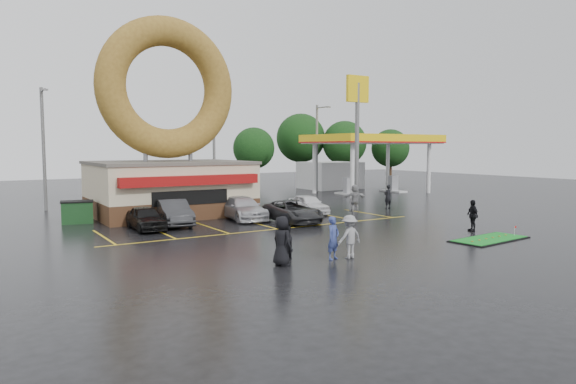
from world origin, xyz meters
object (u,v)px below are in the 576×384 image
streetlight_left (44,146)px  car_silver (243,208)px  car_grey (293,211)px  streetlight_right (317,146)px  dumpster (77,213)px  streetlight_mid (214,146)px  putting_green (489,239)px  shell_sign (357,115)px  car_white (308,204)px  person_blue (333,238)px  donut_shop (168,150)px  gas_station (353,156)px  car_black (146,218)px  person_cameraman (472,215)px  car_dgrey (173,212)px

streetlight_left → car_silver: streetlight_left is taller
streetlight_left → car_grey: 19.56m
streetlight_right → dumpster: size_ratio=5.00×
streetlight_right → car_grey: (-13.82, -16.75, -4.09)m
streetlight_mid → putting_green: (3.32, -26.16, -4.75)m
shell_sign → car_white: bearing=-152.5°
car_white → person_blue: (-7.41, -12.63, 0.22)m
donut_shop → car_grey: donut_shop is taller
shell_sign → car_grey: bearing=-147.7°
gas_station → car_black: 29.95m
donut_shop → person_cameraman: donut_shop is taller
shell_sign → car_dgrey: bearing=-167.1°
streetlight_mid → car_black: bearing=-127.1°
gas_station → car_dgrey: (-24.52, -12.94, -2.93)m
streetlight_mid → putting_green: bearing=-82.8°
shell_sign → dumpster: bearing=-179.9°
donut_shop → car_dgrey: donut_shop is taller
car_grey → person_blue: person_blue is taller
car_silver → car_black: bearing=-166.9°
car_white → dumpster: car_white is taller
dumpster → car_dgrey: bearing=-29.5°
streetlight_right → car_grey: bearing=-129.5°
person_cameraman → person_blue: bearing=-58.5°
car_silver → car_grey: bearing=-48.7°
car_silver → person_cameraman: size_ratio=2.86×
shell_sign → person_blue: (-15.11, -16.63, -6.48)m
donut_shop → streetlight_right: donut_shop is taller
putting_green → car_silver: bearing=118.5°
putting_green → gas_station: bearing=64.2°
donut_shop → streetlight_mid: (7.00, 7.95, 0.32)m
shell_sign → car_black: size_ratio=2.68×
putting_green → car_black: bearing=137.9°
car_dgrey → streetlight_left: bearing=122.4°
putting_green → streetlight_mid: bearing=97.2°
streetlight_right → car_black: 27.15m
gas_station → car_white: 19.81m
gas_station → car_grey: bearing=-138.5°
car_dgrey → person_blue: bearing=-71.5°
car_dgrey → person_blue: 12.86m
streetlight_right → car_white: bearing=-127.5°
car_silver → person_blue: bearing=-94.4°
car_dgrey → gas_station: bearing=35.5°
streetlight_left → streetlight_mid: same height
car_dgrey → dumpster: (-4.70, 3.96, -0.12)m
streetlight_right → car_black: bearing=-146.6°
streetlight_mid → person_blue: size_ratio=5.01×
car_dgrey → person_cameraman: bearing=-31.8°
person_blue → dumpster: size_ratio=1.00×
shell_sign → person_blue: size_ratio=5.91×
shell_sign → car_dgrey: shell_sign is taller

